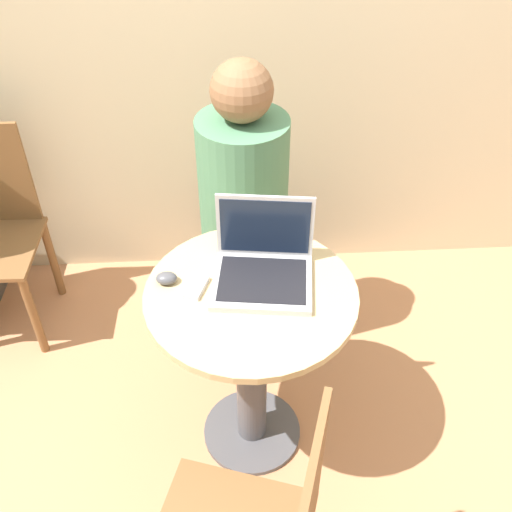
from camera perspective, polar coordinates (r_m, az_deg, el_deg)
The scene contains 6 objects.
ground_plane at distance 2.39m, azimuth -0.38°, elevation -16.42°, with size 12.00×12.00×0.00m, color tan.
round_table at distance 1.98m, azimuth -0.45°, elevation -8.43°, with size 0.65×0.65×0.75m.
laptop at distance 1.83m, azimuth 0.69°, elevation -0.78°, with size 0.33×0.29×0.24m.
cell_phone at distance 1.82m, azimuth -5.75°, elevation -2.92°, with size 0.08×0.11×0.02m.
computer_mouse at distance 1.85m, azimuth -8.52°, elevation -2.11°, with size 0.07×0.05×0.04m.
person_seated at distance 2.38m, azimuth -1.10°, elevation 2.31°, with size 0.35×0.52×1.26m.
Camera 1 is at (-0.06, -1.30, 2.01)m, focal length 42.00 mm.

